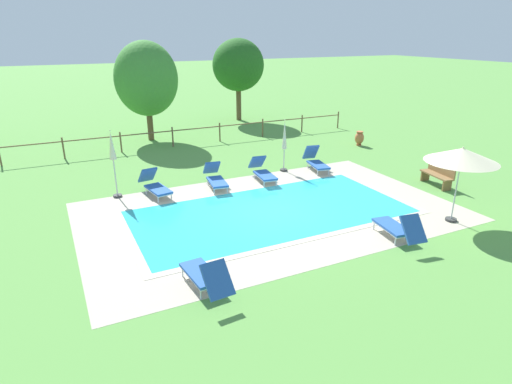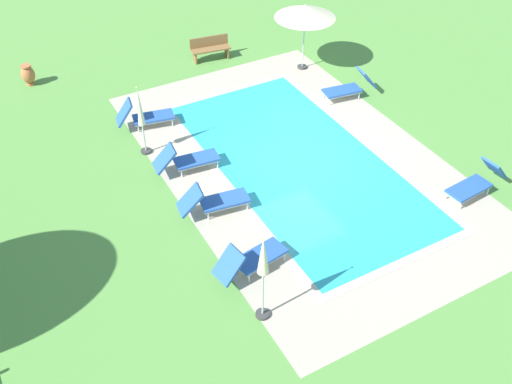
% 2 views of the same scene
% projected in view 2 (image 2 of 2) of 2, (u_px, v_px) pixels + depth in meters
% --- Properties ---
extents(ground_plane, '(160.00, 160.00, 0.00)m').
position_uv_depth(ground_plane, '(299.00, 162.00, 17.47)').
color(ground_plane, '#599342').
extents(pool_deck_paving, '(12.44, 7.72, 0.01)m').
position_uv_depth(pool_deck_paving, '(299.00, 162.00, 17.47)').
color(pool_deck_paving, '#B2A893').
rests_on(pool_deck_paving, ground).
extents(swimming_pool_water, '(9.19, 4.47, 0.01)m').
position_uv_depth(swimming_pool_water, '(299.00, 162.00, 17.47)').
color(swimming_pool_water, '#2DB7C6').
rests_on(swimming_pool_water, ground).
extents(pool_coping_rim, '(9.67, 4.95, 0.01)m').
position_uv_depth(pool_coping_rim, '(299.00, 162.00, 17.47)').
color(pool_coping_rim, '#C0B59F').
rests_on(pool_coping_rim, ground).
extents(sun_lounger_north_near_steps, '(0.80, 1.97, 0.94)m').
position_uv_depth(sun_lounger_north_near_steps, '(187.00, 159.00, 16.92)').
color(sun_lounger_north_near_steps, '#2856A8').
rests_on(sun_lounger_north_near_steps, ground).
extents(sun_lounger_north_mid, '(0.90, 1.97, 0.95)m').
position_uv_depth(sun_lounger_north_mid, '(251.00, 259.00, 13.90)').
color(sun_lounger_north_mid, '#2856A8').
rests_on(sun_lounger_north_mid, ground).
extents(sun_lounger_north_far, '(0.86, 1.99, 0.93)m').
position_uv_depth(sun_lounger_north_far, '(215.00, 201.00, 15.53)').
color(sun_lounger_north_far, '#2856A8').
rests_on(sun_lounger_north_far, ground).
extents(sun_lounger_north_end, '(0.86, 1.94, 0.98)m').
position_uv_depth(sun_lounger_north_end, '(349.00, 87.00, 20.07)').
color(sun_lounger_north_end, '#2856A8').
rests_on(sun_lounger_north_end, ground).
extents(sun_lounger_south_near_corner, '(0.93, 1.90, 1.02)m').
position_uv_depth(sun_lounger_south_near_corner, '(145.00, 116.00, 18.67)').
color(sun_lounger_south_near_corner, '#2856A8').
rests_on(sun_lounger_south_near_corner, ground).
extents(sun_lounger_south_mid, '(0.75, 1.93, 0.96)m').
position_uv_depth(sun_lounger_south_mid, '(476.00, 183.00, 16.10)').
color(sun_lounger_south_mid, '#2856A8').
rests_on(sun_lounger_south_mid, ground).
extents(patio_umbrella_open_foreground, '(2.19, 2.19, 2.46)m').
position_uv_depth(patio_umbrella_open_foreground, '(305.00, 12.00, 20.52)').
color(patio_umbrella_open_foreground, '#383838').
rests_on(patio_umbrella_open_foreground, ground).
extents(patio_umbrella_closed_row_west, '(0.32, 0.32, 2.28)m').
position_uv_depth(patio_umbrella_closed_row_west, '(140.00, 113.00, 16.94)').
color(patio_umbrella_closed_row_west, '#383838').
rests_on(patio_umbrella_closed_row_west, ground).
extents(patio_umbrella_closed_row_mid_west, '(0.32, 0.32, 2.52)m').
position_uv_depth(patio_umbrella_closed_row_mid_west, '(263.00, 263.00, 12.01)').
color(patio_umbrella_closed_row_mid_west, '#383838').
rests_on(patio_umbrella_closed_row_mid_west, ground).
extents(wooden_bench_lawn_side, '(0.66, 1.55, 0.87)m').
position_uv_depth(wooden_bench_lawn_side, '(210.00, 48.00, 22.18)').
color(wooden_bench_lawn_side, olive).
rests_on(wooden_bench_lawn_side, ground).
extents(terracotta_urn_near_fence, '(0.48, 0.48, 0.77)m').
position_uv_depth(terracotta_urn_near_fence, '(28.00, 74.00, 20.71)').
color(terracotta_urn_near_fence, '#B7663D').
rests_on(terracotta_urn_near_fence, ground).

